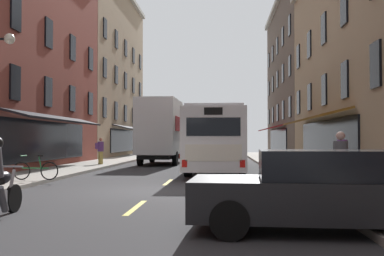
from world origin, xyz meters
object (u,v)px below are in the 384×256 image
at_px(bicycle_mid, 36,170).
at_px(pedestrian_mid, 342,156).
at_px(sedan_mid, 323,190).
at_px(pedestrian_near, 100,150).
at_px(box_truck, 162,132).
at_px(transit_bus, 217,140).
at_px(pedestrian_far, 341,164).
at_px(sedan_near, 176,150).

bearing_deg(bicycle_mid, pedestrian_mid, 2.57).
xyz_separation_m(sedan_mid, pedestrian_near, (-9.04, 19.07, 0.26)).
distance_m(bicycle_mid, pedestrian_near, 10.88).
bearing_deg(sedan_mid, box_truck, 104.56).
distance_m(transit_bus, pedestrian_mid, 8.18).
height_order(pedestrian_near, pedestrian_far, pedestrian_far).
height_order(sedan_mid, pedestrian_near, pedestrian_near).
height_order(sedan_near, pedestrian_near, pedestrian_near).
distance_m(box_truck, pedestrian_mid, 15.52).
bearing_deg(pedestrian_near, bicycle_mid, -18.69).
relative_size(box_truck, bicycle_mid, 4.15).
xyz_separation_m(transit_bus, pedestrian_near, (-7.05, 3.60, -0.63)).
bearing_deg(sedan_mid, bicycle_mid, 136.03).
distance_m(sedan_near, sedan_mid, 34.07).
bearing_deg(pedestrian_near, transit_bus, 41.51).
bearing_deg(sedan_mid, pedestrian_mid, 73.51).
bearing_deg(sedan_mid, transit_bus, 97.31).
xyz_separation_m(bicycle_mid, pedestrian_near, (-0.52, 10.86, 0.47)).
xyz_separation_m(pedestrian_near, pedestrian_far, (10.27, -15.47, 0.02)).
bearing_deg(pedestrian_far, box_truck, 103.74).
bearing_deg(sedan_near, sedan_mid, -79.95).
height_order(sedan_mid, pedestrian_far, pedestrian_far).
height_order(sedan_near, bicycle_mid, sedan_near).
xyz_separation_m(sedan_near, bicycle_mid, (-2.57, -25.33, -0.20)).
relative_size(bicycle_mid, pedestrian_near, 1.08).
xyz_separation_m(transit_bus, pedestrian_far, (3.21, -11.86, -0.61)).
distance_m(box_truck, sedan_mid, 22.58).
bearing_deg(transit_bus, pedestrian_near, 152.94).
xyz_separation_m(transit_bus, pedestrian_mid, (4.56, -6.76, -0.59)).
bearing_deg(sedan_near, bicycle_mid, -95.79).
distance_m(box_truck, sedan_near, 11.82).
bearing_deg(pedestrian_far, bicycle_mid, 147.71).
height_order(bicycle_mid, pedestrian_mid, pedestrian_mid).
distance_m(transit_bus, box_truck, 7.35).
relative_size(sedan_near, pedestrian_far, 2.73).
bearing_deg(transit_bus, bicycle_mid, -131.97).
xyz_separation_m(transit_bus, sedan_mid, (1.99, -15.47, -0.89)).
height_order(transit_bus, sedan_near, transit_bus).
bearing_deg(sedan_mid, sedan_near, 100.05).
relative_size(transit_bus, box_truck, 1.74).
bearing_deg(pedestrian_mid, pedestrian_far, -179.18).
height_order(box_truck, bicycle_mid, box_truck).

